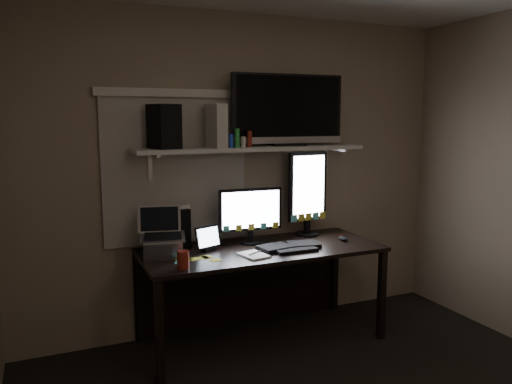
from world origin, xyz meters
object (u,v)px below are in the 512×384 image
tablet (208,238)px  laptop (163,233)px  keyboard (289,246)px  monitor_portrait (308,193)px  speaker (164,127)px  monitor_landscape (250,216)px  cup (183,260)px  mouse (343,238)px  desk (255,266)px  game_console (216,126)px  tv (288,110)px

tablet → laptop: size_ratio=0.63×
keyboard → tablet: (-0.59, 0.17, 0.08)m
monitor_portrait → speaker: size_ratio=2.26×
monitor_landscape → cup: (-0.65, -0.42, -0.16)m
mouse → speaker: 1.64m
laptop → speaker: size_ratio=1.09×
desk → mouse: size_ratio=17.94×
tablet → speaker: 0.86m
keyboard → game_console: bearing=151.9°
keyboard → cup: 0.88m
monitor_landscape → tv: bearing=12.7°
monitor_portrait → desk: bearing=-172.7°
monitor_landscape → speaker: bearing=179.7°
cup → tv: size_ratio=0.12×
monitor_portrait → speaker: 1.31m
monitor_landscape → monitor_portrait: (0.54, 0.08, 0.13)m
keyboard → game_console: game_console is taller
laptop → monitor_portrait: bearing=20.5°
desk → game_console: bearing=169.5°
monitor_portrait → tv: bearing=-178.7°
monitor_landscape → laptop: (-0.70, -0.08, -0.05)m
mouse → tv: tv is taller
tv → game_console: tv is taller
tv → speaker: bearing=-177.1°
tablet → game_console: bearing=20.8°
game_console → speaker: size_ratio=1.02×
mouse → cup: (-1.36, -0.21, 0.04)m
monitor_landscape → mouse: 0.77m
keyboard → cup: (-0.87, -0.18, 0.04)m
desk → mouse: mouse is taller
laptop → speaker: (0.06, 0.13, 0.74)m
desk → game_console: game_console is taller
desk → mouse: (0.68, -0.17, 0.19)m
laptop → cup: (0.05, -0.33, -0.11)m
monitor_landscape → monitor_portrait: monitor_portrait is taller
tablet → cup: bearing=-148.2°
keyboard → cup: bearing=-168.0°
keyboard → mouse: (0.50, 0.03, 0.00)m
tablet → speaker: speaker is taller
speaker → monitor_portrait: bearing=-15.8°
keyboard → laptop: size_ratio=1.41×
monitor_portrait → speaker: bearing=176.9°
cup → tv: tv is taller
mouse → monitor_portrait: bearing=125.8°
monitor_landscape → mouse: monitor_landscape is taller
desk → monitor_landscape: (-0.03, 0.03, 0.40)m
mouse → tablet: bearing=178.1°
monitor_landscape → keyboard: size_ratio=1.04×
speaker → mouse: bearing=-27.9°
cup → tv: (0.99, 0.47, 0.97)m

